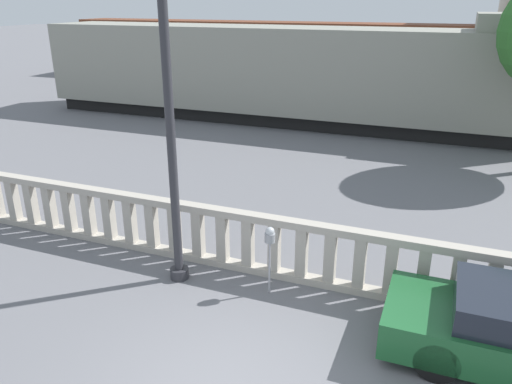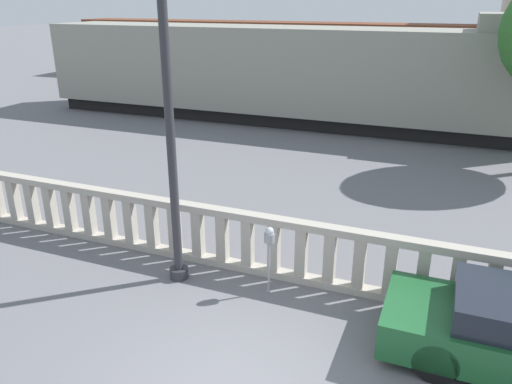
{
  "view_description": "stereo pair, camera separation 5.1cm",
  "coord_description": "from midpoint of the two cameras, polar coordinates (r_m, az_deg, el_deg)",
  "views": [
    {
      "loc": [
        2.2,
        -4.59,
        4.96
      ],
      "look_at": [
        -1.3,
        4.28,
        1.25
      ],
      "focal_mm": 35.0,
      "sensor_mm": 36.0,
      "label": 1
    },
    {
      "loc": [
        2.24,
        -4.57,
        4.96
      ],
      "look_at": [
        -1.3,
        4.28,
        1.25
      ],
      "focal_mm": 35.0,
      "sensor_mm": 36.0,
      "label": 2
    }
  ],
  "objects": [
    {
      "name": "balustrade",
      "position": [
        9.25,
        5.09,
        -6.85
      ],
      "size": [
        15.56,
        0.24,
        1.22
      ],
      "color": "#ADA599",
      "rests_on": "ground"
    },
    {
      "name": "lamppost",
      "position": [
        8.65,
        -9.89,
        6.47
      ],
      "size": [
        0.35,
        0.35,
        5.61
      ],
      "color": "#2D2D33",
      "rests_on": "ground"
    },
    {
      "name": "parking_meter",
      "position": [
        8.68,
        1.43,
        -5.49
      ],
      "size": [
        0.18,
        0.18,
        1.29
      ],
      "color": "#99999E",
      "rests_on": "ground"
    },
    {
      "name": "train_near",
      "position": [
        21.39,
        2.76,
        13.4
      ],
      "size": [
        20.84,
        3.09,
        4.49
      ],
      "color": "black",
      "rests_on": "ground"
    },
    {
      "name": "train_far",
      "position": [
        31.89,
        3.25,
        15.73
      ],
      "size": [
        28.15,
        2.72,
        4.24
      ],
      "color": "black",
      "rests_on": "ground"
    }
  ]
}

